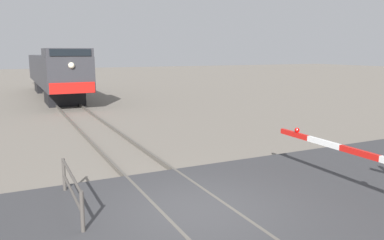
% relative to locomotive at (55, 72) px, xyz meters
% --- Properties ---
extents(ground_plane, '(160.00, 160.00, 0.00)m').
position_rel_locomotive_xyz_m(ground_plane, '(0.00, -24.43, -1.96)').
color(ground_plane, slate).
extents(rail_track_left, '(0.08, 80.00, 0.15)m').
position_rel_locomotive_xyz_m(rail_track_left, '(-0.72, -24.43, -1.88)').
color(rail_track_left, '#59544C').
rests_on(rail_track_left, ground_plane).
extents(rail_track_right, '(0.08, 80.00, 0.15)m').
position_rel_locomotive_xyz_m(rail_track_right, '(0.72, -24.43, -1.88)').
color(rail_track_right, '#59544C').
rests_on(rail_track_right, ground_plane).
extents(road_surface, '(36.00, 5.81, 0.15)m').
position_rel_locomotive_xyz_m(road_surface, '(0.00, -24.43, -1.88)').
color(road_surface, '#38383A').
rests_on(road_surface, ground_plane).
extents(locomotive, '(2.72, 17.04, 3.69)m').
position_rel_locomotive_xyz_m(locomotive, '(0.00, 0.00, 0.00)').
color(locomotive, black).
rests_on(locomotive, ground_plane).
extents(guard_railing, '(0.08, 2.51, 0.95)m').
position_rel_locomotive_xyz_m(guard_railing, '(-2.37, -23.15, -1.34)').
color(guard_railing, '#4C4742').
rests_on(guard_railing, ground_plane).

